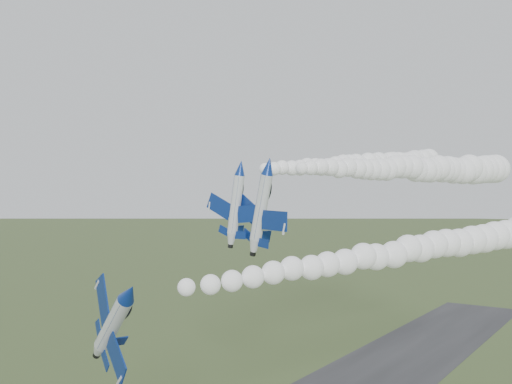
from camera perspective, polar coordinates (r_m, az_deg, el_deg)
jet_lead at (r=55.05m, az=-12.66°, el=-9.82°), size 7.80×13.38×8.86m
smoke_trail_jet_lead at (r=79.74m, az=18.04°, el=-4.99°), size 33.97×74.61×4.93m
jet_pair_left at (r=81.00m, az=-1.61°, el=2.46°), size 10.57×12.78×3.46m
smoke_trail_jet_pair_left at (r=110.22m, az=10.73°, el=2.80°), size 10.17×64.67×4.82m
jet_pair_right at (r=77.40m, az=1.20°, el=2.65°), size 11.58×13.97×4.37m
smoke_trail_jet_pair_right at (r=100.68m, az=15.46°, el=2.28°), size 21.40×56.24×5.62m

